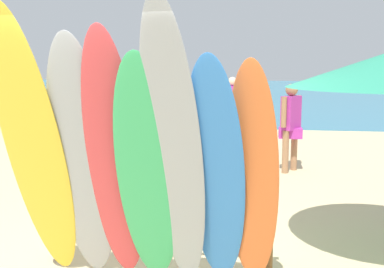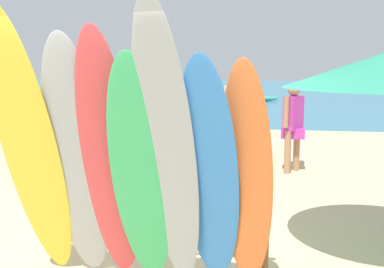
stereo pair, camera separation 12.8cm
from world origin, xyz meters
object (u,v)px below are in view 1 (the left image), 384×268
at_px(surfboard_yellow_0, 35,153).
at_px(surfboard_red_2, 115,163).
at_px(distant_boat, 229,99).
at_px(surfboard_rack, 160,218).
at_px(surfboard_grey_4, 175,157).
at_px(surfboard_grey_1, 83,165).
at_px(beachgoer_photographing, 176,122).
at_px(beachgoer_by_water, 232,104).
at_px(surfboard_blue_5, 216,180).
at_px(surfboard_orange_6, 253,181).
at_px(surfboard_green_3, 147,177).
at_px(beachgoer_strolling, 291,121).

height_order(surfboard_yellow_0, surfboard_red_2, surfboard_yellow_0).
bearing_deg(distant_boat, surfboard_rack, -88.21).
relative_size(surfboard_grey_4, distant_boat, 0.58).
distance_m(surfboard_grey_1, beachgoer_photographing, 5.51).
bearing_deg(beachgoer_by_water, surfboard_grey_4, -95.17).
distance_m(surfboard_rack, surfboard_red_2, 0.96).
height_order(surfboard_grey_1, surfboard_grey_4, surfboard_grey_4).
xyz_separation_m(surfboard_rack, distant_boat, (-0.66, 21.18, -0.35)).
bearing_deg(surfboard_grey_4, surfboard_red_2, 170.51).
bearing_deg(distant_boat, surfboard_blue_5, -86.59).
xyz_separation_m(surfboard_blue_5, surfboard_orange_6, (0.32, 0.08, -0.02)).
xyz_separation_m(surfboard_red_2, distant_boat, (-0.38, 21.77, -1.06)).
height_order(surfboard_blue_5, beachgoer_photographing, surfboard_blue_5).
height_order(surfboard_orange_6, beachgoer_photographing, surfboard_orange_6).
xyz_separation_m(surfboard_green_3, beachgoer_by_water, (0.21, 9.12, -0.12)).
bearing_deg(surfboard_grey_4, surfboard_blue_5, 26.26).
relative_size(surfboard_yellow_0, beachgoer_strolling, 1.61).
height_order(surfboard_rack, surfboard_orange_6, surfboard_orange_6).
xyz_separation_m(surfboard_red_2, surfboard_green_3, (0.31, -0.06, -0.11)).
bearing_deg(surfboard_yellow_0, surfboard_rack, 36.20).
distance_m(surfboard_grey_4, beachgoer_by_water, 9.22).
bearing_deg(distant_boat, surfboard_grey_1, -89.83).
distance_m(surfboard_blue_5, surfboard_orange_6, 0.33).
relative_size(surfboard_red_2, surfboard_grey_4, 0.91).
distance_m(surfboard_grey_1, beachgoer_strolling, 5.71).
distance_m(surfboard_blue_5, beachgoer_strolling, 5.39).
xyz_separation_m(surfboard_green_3, beachgoer_strolling, (1.57, 5.34, -0.13)).
distance_m(surfboard_red_2, surfboard_grey_4, 0.61).
height_order(surfboard_orange_6, beachgoer_strolling, surfboard_orange_6).
relative_size(surfboard_yellow_0, beachgoer_by_water, 1.60).
height_order(surfboard_yellow_0, surfboard_grey_1, surfboard_yellow_0).
xyz_separation_m(beachgoer_photographing, distant_boat, (0.04, 16.25, -0.75)).
bearing_deg(surfboard_yellow_0, surfboard_orange_6, 7.27).
bearing_deg(surfboard_yellow_0, beachgoer_strolling, 67.57).
bearing_deg(surfboard_rack, distant_boat, 91.79).
height_order(surfboard_red_2, surfboard_blue_5, surfboard_red_2).
relative_size(surfboard_yellow_0, surfboard_blue_5, 1.17).
xyz_separation_m(surfboard_red_2, beachgoer_by_water, (0.53, 9.06, -0.23)).
height_order(surfboard_grey_1, surfboard_orange_6, surfboard_grey_1).
height_order(surfboard_grey_4, beachgoer_by_water, surfboard_grey_4).
relative_size(surfboard_blue_5, surfboard_orange_6, 1.05).
bearing_deg(surfboard_rack, surfboard_grey_4, -68.31).
xyz_separation_m(surfboard_grey_1, beachgoer_by_water, (0.84, 9.04, -0.20)).
bearing_deg(surfboard_green_3, surfboard_orange_6, 6.22).
distance_m(surfboard_orange_6, distant_boat, 21.78).
relative_size(beachgoer_photographing, distant_boat, 0.33).
xyz_separation_m(surfboard_red_2, beachgoer_photographing, (-0.42, 5.52, -0.31)).
relative_size(beachgoer_by_water, distant_boat, 0.35).
relative_size(surfboard_green_3, beachgoer_by_water, 1.37).
bearing_deg(surfboard_rack, surfboard_red_2, -115.85).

